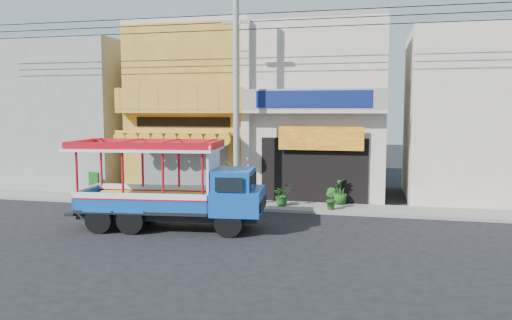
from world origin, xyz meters
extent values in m
plane|color=black|center=(0.00, 0.00, 0.00)|extent=(90.00, 90.00, 0.00)
cube|color=slate|center=(0.00, 4.00, 0.06)|extent=(30.00, 2.00, 0.12)
cube|color=#AA7925|center=(-4.00, 8.00, 4.00)|extent=(6.00, 6.00, 8.00)
cube|color=#595B5E|center=(-4.00, 4.98, 1.40)|extent=(4.20, 0.10, 2.60)
cube|color=gold|center=(-4.00, 4.25, 3.05)|extent=(5.20, 1.50, 0.31)
cube|color=#AA7925|center=(-4.00, 4.65, 4.05)|extent=(6.00, 0.70, 0.18)
cube|color=#AA7925|center=(-4.00, 4.35, 4.60)|extent=(6.00, 0.12, 0.95)
cube|color=black|center=(-4.00, 4.97, 3.55)|extent=(4.50, 0.04, 0.45)
cube|color=#BEAF9C|center=(-4.00, 8.00, 8.12)|extent=(6.00, 6.00, 0.24)
cube|color=#BEAF9C|center=(2.00, 8.00, 4.00)|extent=(6.00, 6.00, 8.00)
cube|color=black|center=(2.00, 4.98, 1.50)|extent=(4.60, 0.12, 2.80)
cube|color=yellow|center=(2.30, 4.70, 2.90)|extent=(3.60, 0.05, 1.00)
cube|color=#BEAF9C|center=(2.00, 4.65, 4.05)|extent=(6.00, 0.70, 0.18)
cube|color=gray|center=(2.00, 4.35, 4.55)|extent=(6.00, 0.12, 0.85)
cube|color=navy|center=(2.00, 4.28, 4.55)|extent=(4.80, 0.06, 0.70)
cube|color=gray|center=(2.00, 8.00, 8.12)|extent=(6.00, 6.00, 0.24)
cube|color=#BEAF9C|center=(-1.00, 4.85, 4.00)|extent=(0.35, 0.30, 8.00)
cube|color=gray|center=(-11.00, 8.00, 3.80)|extent=(6.00, 6.00, 7.60)
cube|color=#BEAF9C|center=(9.00, 8.00, 3.80)|extent=(6.00, 6.00, 7.60)
cylinder|color=gray|center=(-1.00, 3.30, 4.50)|extent=(0.26, 0.26, 9.00)
cube|color=gray|center=(-1.00, 3.30, 7.60)|extent=(1.20, 0.12, 0.12)
cylinder|color=black|center=(0.00, 3.30, 7.30)|extent=(28.00, 0.04, 0.04)
cylinder|color=black|center=(0.00, 3.30, 7.60)|extent=(28.00, 0.04, 0.04)
cylinder|color=black|center=(0.00, 3.30, 7.90)|extent=(28.00, 0.04, 0.04)
cylinder|color=black|center=(-0.03, -1.24, 0.46)|extent=(0.93, 0.35, 0.91)
cylinder|color=black|center=(-0.22, 0.48, 0.46)|extent=(0.93, 0.35, 0.91)
cylinder|color=black|center=(-3.29, -1.59, 0.46)|extent=(0.93, 0.35, 0.91)
cylinder|color=black|center=(-3.47, 0.13, 0.46)|extent=(0.93, 0.35, 0.91)
cylinder|color=black|center=(-4.37, -1.71, 0.46)|extent=(0.93, 0.35, 0.91)
cylinder|color=black|center=(-4.56, 0.01, 0.46)|extent=(0.93, 0.35, 0.91)
cube|color=black|center=(-2.29, -0.61, 0.55)|extent=(6.25, 2.16, 0.25)
cube|color=blue|center=(0.06, -0.36, 1.05)|extent=(1.85, 2.17, 0.82)
cube|color=blue|center=(-0.08, -0.37, 1.78)|extent=(1.47, 1.97, 0.68)
cube|color=black|center=(0.56, -0.30, 1.73)|extent=(0.23, 1.60, 0.50)
cube|color=black|center=(-3.04, -0.70, 0.73)|extent=(4.70, 2.48, 0.11)
cube|color=blue|center=(-2.94, -1.66, 1.05)|extent=(4.49, 0.56, 0.55)
cube|color=white|center=(-2.94, -1.66, 1.29)|extent=(4.49, 0.57, 0.20)
cube|color=blue|center=(-3.14, 0.26, 1.05)|extent=(4.49, 0.56, 0.55)
cube|color=white|center=(-3.14, 0.26, 1.29)|extent=(4.49, 0.57, 0.20)
cylinder|color=red|center=(-5.04, -1.87, 2.05)|extent=(0.09, 0.09, 1.46)
cylinder|color=red|center=(-5.25, 0.02, 2.05)|extent=(0.09, 0.09, 1.46)
cube|color=white|center=(-0.78, -0.45, 1.75)|extent=(0.27, 1.84, 2.05)
cube|color=white|center=(-3.13, -0.71, 2.78)|extent=(5.27, 2.77, 0.09)
cube|color=red|center=(-3.13, -0.71, 2.94)|extent=(5.07, 2.66, 0.24)
cube|color=black|center=(-8.23, 4.40, 0.17)|extent=(0.67, 0.53, 0.11)
cube|color=#0D4A0F|center=(-8.23, 4.40, 0.71)|extent=(0.68, 0.35, 0.97)
imported|color=#1C4C15|center=(0.81, 3.86, 0.58)|extent=(1.11, 1.10, 0.93)
imported|color=#1C4C15|center=(2.84, 3.48, 0.56)|extent=(0.59, 0.62, 0.88)
imported|color=#1C4C15|center=(3.15, 4.70, 0.68)|extent=(0.71, 0.71, 1.12)
camera|label=1|loc=(4.42, -16.39, 4.09)|focal=35.00mm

